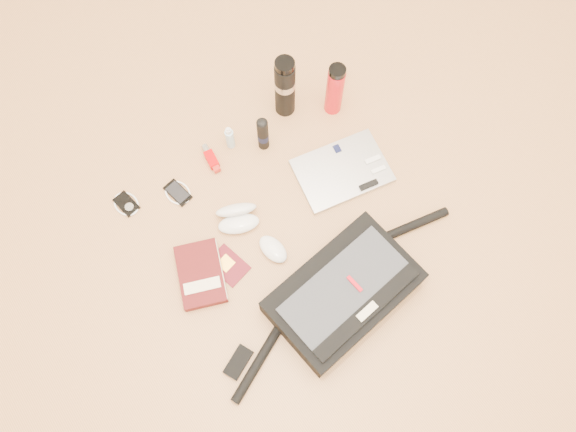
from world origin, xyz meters
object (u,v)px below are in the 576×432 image
Objects in this scene: thermos_black at (285,87)px; thermos_red at (335,90)px; messenger_bag at (343,293)px; laptop at (342,171)px; book at (201,274)px.

thermos_black is 0.19m from thermos_red.
messenger_bag is 2.68× the size of laptop.
messenger_bag is at bearing -22.42° from book.
messenger_bag is 0.77m from thermos_black.
laptop is 0.30m from thermos_red.
thermos_red is at bearing -34.46° from thermos_black.
laptop is (0.29, 0.37, -0.05)m from messenger_bag.
book is at bearing -148.69° from thermos_black.
laptop is 0.37m from thermos_black.
thermos_red is at bearing 49.34° from messenger_bag.
thermos_black reaches higher than laptop.
thermos_black reaches higher than messenger_bag.
messenger_bag is at bearing -110.89° from thermos_black.
thermos_red reaches higher than messenger_bag.
laptop is 1.48× the size of thermos_red.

